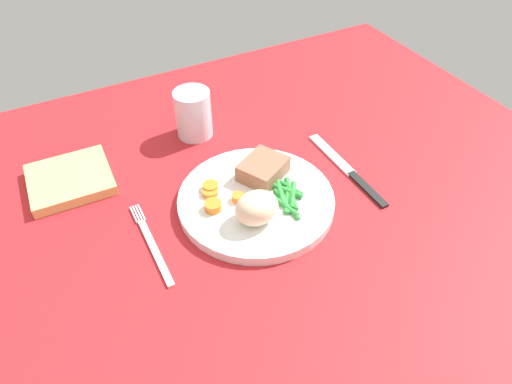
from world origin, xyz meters
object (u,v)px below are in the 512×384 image
meat_portion (263,169)px  fork (152,243)px  dinner_plate (256,200)px  napkin (70,180)px  knife (348,170)px  water_glass (194,117)px

meat_portion → fork: size_ratio=0.42×
dinner_plate → napkin: bearing=143.3°
knife → water_glass: bearing=131.5°
meat_portion → fork: meat_portion is taller
meat_portion → water_glass: water_glass is taller
napkin → knife: bearing=-23.9°
dinner_plate → meat_portion: bearing=49.4°
dinner_plate → water_glass: water_glass is taller
fork → water_glass: 26.94cm
meat_portion → napkin: 31.18cm
dinner_plate → water_glass: bearing=93.5°
meat_portion → water_glass: bearing=104.5°
dinner_plate → meat_portion: meat_portion is taller
dinner_plate → knife: bearing=-0.9°
fork → water_glass: water_glass is taller
knife → napkin: napkin is taller
meat_portion → napkin: size_ratio=0.55×
fork → meat_portion: bearing=15.0°
meat_portion → water_glass: (-4.56, 17.63, 0.73)cm
water_glass → fork: bearing=-125.7°
fork → napkin: 19.85cm
meat_portion → fork: bearing=-168.7°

